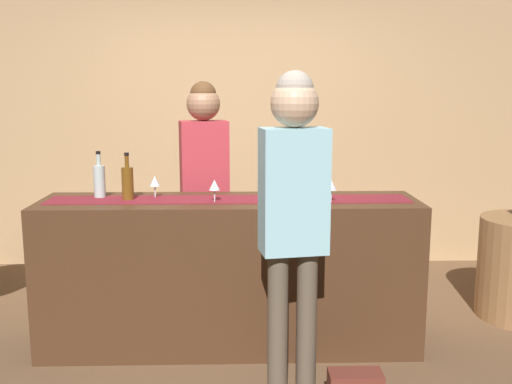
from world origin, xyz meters
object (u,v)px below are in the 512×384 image
customer_sipping (294,200)px  wine_glass_far_end (331,186)px  wine_bottle_clear (99,180)px  wine_glass_near_customer (214,186)px  bartender (204,172)px  wine_glass_mid_counter (155,182)px  wine_bottle_amber (128,183)px

customer_sipping → wine_glass_far_end: bearing=54.8°
wine_bottle_clear → wine_glass_near_customer: wine_bottle_clear is taller
wine_bottle_clear → bartender: 0.81m
wine_bottle_clear → bartender: (0.65, 0.49, -0.02)m
customer_sipping → bartender: bearing=103.7°
wine_glass_near_customer → bartender: (-0.10, 0.66, -0.01)m
wine_glass_mid_counter → wine_glass_near_customer: bearing=-22.2°
wine_bottle_clear → bartender: bartender is taller
bartender → wine_glass_near_customer: bearing=87.4°
bartender → wine_bottle_amber: bearing=40.7°
wine_bottle_amber → wine_glass_far_end: (1.27, -0.11, -0.01)m
wine_bottle_clear → wine_glass_near_customer: size_ratio=2.10×
wine_glass_near_customer → wine_glass_far_end: same height
bartender → wine_glass_mid_counter: bearing=49.0°
wine_bottle_amber → customer_sipping: bearing=-35.2°
wine_bottle_clear → wine_bottle_amber: bearing=-24.1°
wine_glass_far_end → customer_sipping: size_ratio=0.08×
wine_bottle_amber → wine_glass_far_end: wine_bottle_amber is taller
wine_glass_far_end → wine_bottle_clear: bearing=172.3°
wine_bottle_amber → customer_sipping: 1.21m
wine_bottle_amber → bartender: bearing=52.0°
bartender → customer_sipping: bearing=101.6°
wine_glass_near_customer → wine_glass_mid_counter: (-0.39, 0.16, 0.00)m
wine_bottle_clear → bartender: bearing=37.0°
wine_bottle_clear → wine_glass_mid_counter: 0.36m
wine_glass_far_end → bartender: 1.07m
wine_glass_near_customer → wine_glass_far_end: bearing=-1.6°
wine_bottle_amber → wine_bottle_clear: 0.22m
wine_glass_near_customer → wine_glass_mid_counter: same height
wine_bottle_clear → wine_glass_mid_counter: bearing=-2.9°
wine_bottle_clear → wine_glass_mid_counter: size_ratio=2.10×
wine_glass_mid_counter → bartender: size_ratio=0.08×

